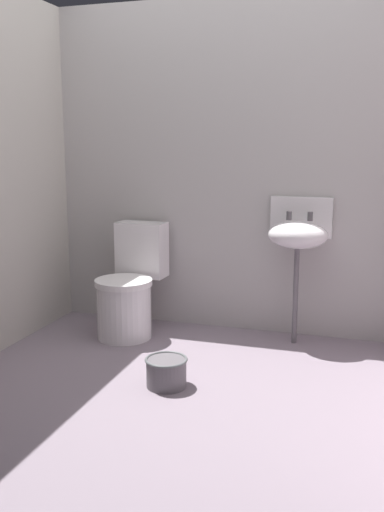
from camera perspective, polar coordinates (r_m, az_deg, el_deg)
name	(u,v)px	position (r m, az deg, el deg)	size (l,w,h in m)	color
ground_plane	(177,393)	(3.30, -1.50, -13.64)	(2.99, 2.63, 0.08)	gray
wall_back	(229,169)	(4.11, 3.76, 8.69)	(2.99, 0.10, 2.33)	#B0ABA9
toilet_near_wall	(130,290)	(4.06, -6.29, -3.44)	(0.42, 0.61, 0.78)	white
sink	(298,234)	(3.85, 10.63, 2.21)	(0.42, 0.35, 0.99)	#5C565C
bucket	(166,371)	(3.26, -2.59, -11.51)	(0.24, 0.24, 0.17)	#5C565C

